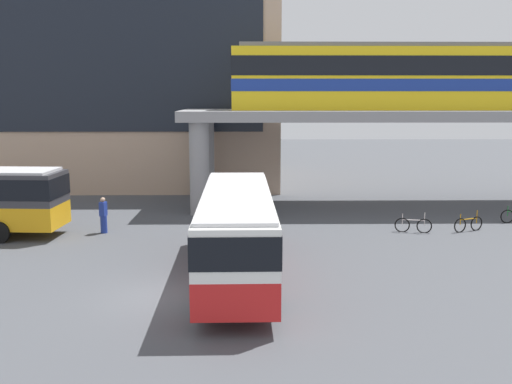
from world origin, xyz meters
TOP-DOWN VIEW (x-y plane):
  - ground_plane at (0.00, 10.00)m, footprint 120.00×120.00m
  - station_building at (-6.91, 27.93)m, footprint 23.88×16.05m
  - elevated_platform at (12.91, 16.09)m, footprint 27.98×6.65m
  - train at (13.03, 16.09)m, footprint 22.29×2.96m
  - bus_main at (2.42, 2.08)m, footprint 2.88×11.07m
  - bicycle_silver at (10.95, 9.07)m, footprint 1.76×0.45m
  - bicycle_orange at (13.75, 9.27)m, footprint 1.68×0.74m
  - pedestrian_at_kerb at (-4.23, 9.18)m, footprint 0.33×0.44m

SIDE VIEW (x-z plane):
  - ground_plane at x=0.00m, z-range 0.00..0.00m
  - bicycle_silver at x=10.95m, z-range -0.16..0.88m
  - bicycle_orange at x=13.75m, z-range -0.16..0.88m
  - pedestrian_at_kerb at x=-4.23m, z-range -0.05..1.72m
  - bus_main at x=2.42m, z-range 0.38..3.60m
  - elevated_platform at x=12.91m, z-range 2.07..7.87m
  - train at x=13.03m, z-range 5.85..9.69m
  - station_building at x=-6.91m, z-range 0.00..15.88m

